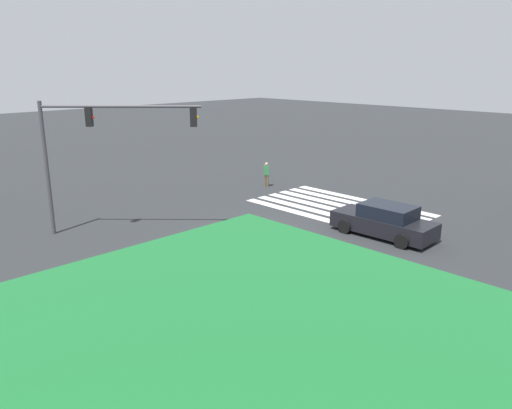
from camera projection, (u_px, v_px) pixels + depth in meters
ground_plane at (256, 234)px, 23.75m from camera, size 147.15×147.15×0.00m
crosswalk_markings at (339, 208)px, 28.16m from camera, size 9.57×5.35×0.01m
traffic_signal_mast at (93, 139)px, 22.59m from camera, size 5.24×5.24×6.24m
car_0 at (384, 221)px, 23.30m from camera, size 4.86×2.17×1.55m
car_1 at (108, 306)px, 15.13m from camera, size 2.12×4.37×1.57m
pedestrian at (266, 173)px, 32.81m from camera, size 0.42×0.40×1.62m
fire_hydrant at (227, 339)px, 13.81m from camera, size 0.22×0.22×0.86m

